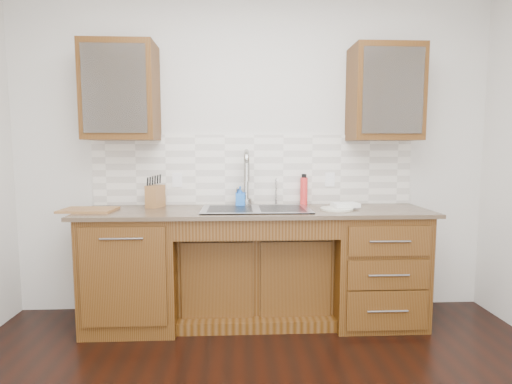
{
  "coord_description": "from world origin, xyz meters",
  "views": [
    {
      "loc": [
        -0.14,
        -1.65,
        1.37
      ],
      "look_at": [
        0.0,
        1.4,
        1.05
      ],
      "focal_mm": 28.0,
      "sensor_mm": 36.0,
      "label": 1
    }
  ],
  "objects_px": {
    "soap_bottle": "(240,196)",
    "cutting_board": "(89,210)",
    "knife_block": "(155,196)",
    "plate": "(337,209)",
    "water_bottle": "(304,191)"
  },
  "relations": [
    {
      "from": "soap_bottle",
      "to": "cutting_board",
      "type": "xyz_separation_m",
      "value": [
        -1.16,
        -0.2,
        -0.07
      ]
    },
    {
      "from": "knife_block",
      "to": "cutting_board",
      "type": "distance_m",
      "value": 0.51
    },
    {
      "from": "soap_bottle",
      "to": "plate",
      "type": "relative_size",
      "value": 0.66
    },
    {
      "from": "plate",
      "to": "knife_block",
      "type": "distance_m",
      "value": 1.46
    },
    {
      "from": "plate",
      "to": "knife_block",
      "type": "height_order",
      "value": "knife_block"
    },
    {
      "from": "plate",
      "to": "cutting_board",
      "type": "height_order",
      "value": "cutting_board"
    },
    {
      "from": "plate",
      "to": "knife_block",
      "type": "relative_size",
      "value": 1.42
    },
    {
      "from": "water_bottle",
      "to": "cutting_board",
      "type": "height_order",
      "value": "water_bottle"
    },
    {
      "from": "knife_block",
      "to": "soap_bottle",
      "type": "bearing_deg",
      "value": 19.02
    },
    {
      "from": "water_bottle",
      "to": "plate",
      "type": "distance_m",
      "value": 0.36
    },
    {
      "from": "soap_bottle",
      "to": "water_bottle",
      "type": "distance_m",
      "value": 0.54
    },
    {
      "from": "water_bottle",
      "to": "plate",
      "type": "height_order",
      "value": "water_bottle"
    },
    {
      "from": "knife_block",
      "to": "water_bottle",
      "type": "bearing_deg",
      "value": 20.98
    },
    {
      "from": "plate",
      "to": "knife_block",
      "type": "xyz_separation_m",
      "value": [
        -1.44,
        0.21,
        0.08
      ]
    },
    {
      "from": "plate",
      "to": "cutting_board",
      "type": "relative_size",
      "value": 0.64
    }
  ]
}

